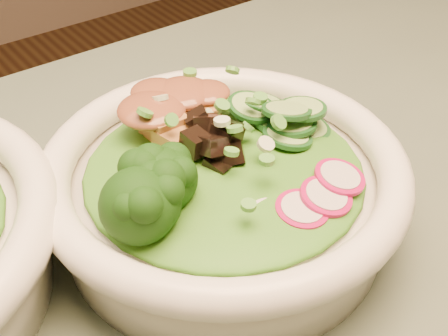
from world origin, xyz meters
TOP-DOWN VIEW (x-y plane):
  - salad_bowl at (-0.04, 0.11)m, footprint 0.24×0.24m
  - lettuce_bed at (-0.04, 0.11)m, footprint 0.18×0.18m
  - broccoli_florets at (-0.09, 0.10)m, footprint 0.07×0.07m
  - radish_slices at (-0.03, 0.05)m, footprint 0.10×0.04m
  - cucumber_slices at (0.02, 0.11)m, footprint 0.07×0.07m
  - mushroom_heap at (-0.04, 0.12)m, footprint 0.07×0.07m
  - tofu_cubes at (-0.05, 0.16)m, footprint 0.08×0.06m
  - peanut_sauce at (-0.05, 0.16)m, footprint 0.06×0.05m
  - scallion_garnish at (-0.04, 0.11)m, footprint 0.17×0.17m

SIDE VIEW (x-z plane):
  - salad_bowl at x=-0.04m, z-range 0.75..0.82m
  - lettuce_bed at x=-0.04m, z-range 0.79..0.81m
  - radish_slices at x=-0.03m, z-range 0.80..0.82m
  - cucumber_slices at x=0.02m, z-range 0.80..0.83m
  - tofu_cubes at x=-0.05m, z-range 0.80..0.83m
  - mushroom_heap at x=-0.04m, z-range 0.80..0.83m
  - broccoli_florets at x=-0.09m, z-range 0.80..0.84m
  - scallion_garnish at x=-0.04m, z-range 0.81..0.84m
  - peanut_sauce at x=-0.05m, z-range 0.82..0.83m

